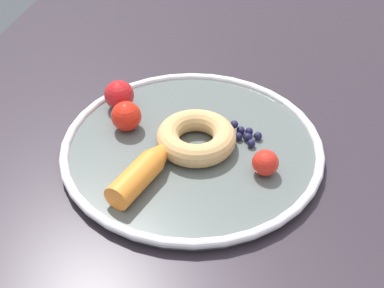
# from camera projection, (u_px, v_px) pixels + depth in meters

# --- Properties ---
(dining_table) EXTENTS (1.11, 0.84, 0.75)m
(dining_table) POSITION_uv_depth(u_px,v_px,m) (200.00, 183.00, 0.74)
(dining_table) COLOR #2A232B
(dining_table) RESTS_ON ground_plane
(plate) EXTENTS (0.35, 0.35, 0.02)m
(plate) POSITION_uv_depth(u_px,v_px,m) (192.00, 146.00, 0.65)
(plate) COLOR #515957
(plate) RESTS_ON dining_table
(carrot_orange) EXTENTS (0.13, 0.07, 0.03)m
(carrot_orange) POSITION_uv_depth(u_px,v_px,m) (147.00, 167.00, 0.59)
(carrot_orange) COLOR orange
(carrot_orange) RESTS_ON plate
(donut) EXTENTS (0.14, 0.14, 0.03)m
(donut) POSITION_uv_depth(u_px,v_px,m) (197.00, 138.00, 0.64)
(donut) COLOR tan
(donut) RESTS_ON plate
(blueberry_pile) EXTENTS (0.04, 0.05, 0.02)m
(blueberry_pile) POSITION_uv_depth(u_px,v_px,m) (244.00, 133.00, 0.66)
(blueberry_pile) COLOR #191638
(blueberry_pile) RESTS_ON plate
(tomato_near) EXTENTS (0.04, 0.04, 0.04)m
(tomato_near) POSITION_uv_depth(u_px,v_px,m) (119.00, 95.00, 0.70)
(tomato_near) COLOR red
(tomato_near) RESTS_ON plate
(tomato_mid) EXTENTS (0.04, 0.04, 0.04)m
(tomato_mid) POSITION_uv_depth(u_px,v_px,m) (126.00, 116.00, 0.66)
(tomato_mid) COLOR red
(tomato_mid) RESTS_ON plate
(tomato_far) EXTENTS (0.03, 0.03, 0.03)m
(tomato_far) POSITION_uv_depth(u_px,v_px,m) (265.00, 163.00, 0.60)
(tomato_far) COLOR red
(tomato_far) RESTS_ON plate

